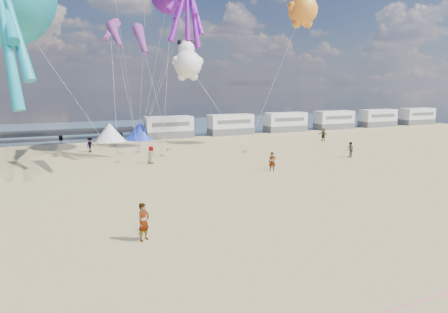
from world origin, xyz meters
TOP-DOWN VIEW (x-y plane):
  - ground at (0.00, 0.00)m, footprint 120.00×120.00m
  - water at (0.00, 55.00)m, footprint 120.00×120.00m
  - motorhome_0 at (6.00, 40.00)m, footprint 6.60×2.50m
  - motorhome_1 at (15.50, 40.00)m, footprint 6.60×2.50m
  - motorhome_2 at (25.00, 40.00)m, footprint 6.60×2.50m
  - motorhome_3 at (34.50, 40.00)m, footprint 6.60×2.50m
  - motorhome_4 at (44.00, 40.00)m, footprint 6.60×2.50m
  - motorhome_5 at (53.50, 40.00)m, footprint 6.60×2.50m
  - tent_white at (-2.00, 40.00)m, footprint 4.00×4.00m
  - tent_blue at (2.00, 40.00)m, footprint 4.00×4.00m
  - standing_person at (-5.10, 4.37)m, footprint 0.82×0.76m
  - beachgoer_2 at (-5.20, 31.92)m, footprint 1.01×0.99m
  - beachgoer_4 at (23.90, 28.85)m, footprint 0.60×1.06m
  - beachgoer_5 at (8.44, 15.45)m, footprint 1.62×1.14m
  - beachgoer_6 at (-0.44, 22.92)m, footprint 0.73×0.73m
  - beachgoer_7 at (19.13, 18.01)m, footprint 0.65×0.87m
  - sandbag_a at (-3.31, 24.36)m, footprint 0.50×0.35m
  - sandbag_b at (1.52, 26.28)m, footprint 0.50×0.35m
  - sandbag_c at (10.66, 25.06)m, footprint 0.50×0.35m
  - sandbag_d at (3.24, 29.79)m, footprint 0.50×0.35m
  - sandbag_e at (-0.43, 29.25)m, footprint 0.50×0.35m
  - kite_panda at (5.85, 30.60)m, footprint 4.49×4.31m
  - kite_teddy_orange at (18.62, 26.71)m, footprint 5.02×4.86m
  - windsock_left at (-3.05, 27.12)m, footprint 3.05×6.56m
  - windsock_mid at (-1.58, 20.18)m, footprint 1.57×6.01m
  - windsock_right at (-3.48, 21.41)m, footprint 0.97×4.45m

SIDE VIEW (x-z plane):
  - ground at x=0.00m, z-range 0.00..0.00m
  - water at x=0.00m, z-range 0.02..0.02m
  - sandbag_a at x=-3.31m, z-range 0.00..0.22m
  - sandbag_b at x=1.52m, z-range 0.00..0.22m
  - sandbag_c at x=10.66m, z-range 0.00..0.22m
  - sandbag_d at x=3.24m, z-range 0.00..0.22m
  - sandbag_e at x=-0.43m, z-range 0.00..0.22m
  - beachgoer_7 at x=19.13m, z-range 0.00..1.60m
  - beachgoer_2 at x=-5.20m, z-range 0.00..1.65m
  - beachgoer_5 at x=8.44m, z-range 0.00..1.68m
  - beachgoer_6 at x=-0.44m, z-range 0.00..1.70m
  - beachgoer_4 at x=23.90m, z-range 0.00..1.71m
  - standing_person at x=-5.10m, z-range 0.00..1.88m
  - tent_white at x=-2.00m, z-range 0.00..2.40m
  - tent_blue at x=2.00m, z-range 0.00..2.40m
  - motorhome_0 at x=6.00m, z-range 0.00..3.00m
  - motorhome_1 at x=15.50m, z-range 0.00..3.00m
  - motorhome_2 at x=25.00m, z-range 0.00..3.00m
  - motorhome_3 at x=34.50m, z-range 0.00..3.00m
  - motorhome_4 at x=44.00m, z-range 0.00..3.00m
  - motorhome_5 at x=53.50m, z-range 0.00..3.00m
  - kite_panda at x=5.85m, z-range 6.96..12.44m
  - windsock_mid at x=-1.58m, z-range 8.12..14.06m
  - windsock_right at x=-3.48m, z-range 9.30..13.73m
  - windsock_left at x=-3.05m, z-range 9.25..15.79m
  - kite_teddy_orange at x=18.62m, z-range 12.95..18.72m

